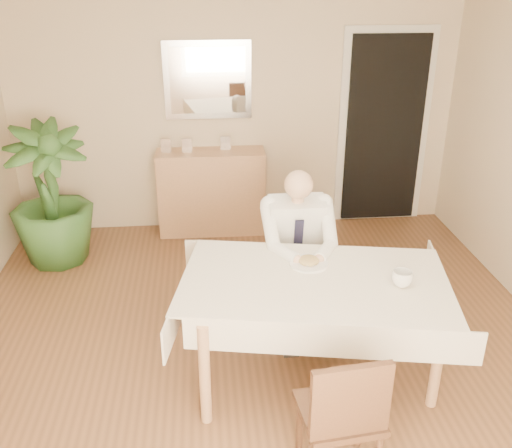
{
  "coord_description": "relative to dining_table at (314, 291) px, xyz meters",
  "views": [
    {
      "loc": [
        -0.35,
        -3.21,
        2.58
      ],
      "look_at": [
        0.0,
        0.35,
        0.95
      ],
      "focal_mm": 40.0,
      "sensor_mm": 36.0,
      "label": 1
    }
  ],
  "objects": [
    {
      "name": "room",
      "position": [
        -0.33,
        0.11,
        0.63
      ],
      "size": [
        5.0,
        5.02,
        2.6
      ],
      "color": "brown",
      "rests_on": "ground"
    },
    {
      "name": "doorway",
      "position": [
        1.22,
        2.57,
        0.33
      ],
      "size": [
        0.96,
        0.07,
        2.1
      ],
      "color": "silver",
      "rests_on": "ground"
    },
    {
      "name": "mirror",
      "position": [
        -0.6,
        2.57,
        0.88
      ],
      "size": [
        0.86,
        0.04,
        0.76
      ],
      "color": "silver",
      "rests_on": "room"
    },
    {
      "name": "dining_table",
      "position": [
        0.0,
        0.0,
        0.0
      ],
      "size": [
        1.9,
        1.33,
        0.75
      ],
      "rotation": [
        0.0,
        0.0,
        -0.19
      ],
      "color": "#B07E53",
      "rests_on": "ground"
    },
    {
      "name": "chair_far",
      "position": [
        0.0,
        0.87,
        -0.2
      ],
      "size": [
        0.41,
        0.41,
        0.84
      ],
      "rotation": [
        0.0,
        0.0,
        -0.04
      ],
      "color": "#3C2514",
      "rests_on": "ground"
    },
    {
      "name": "chair_near",
      "position": [
        -0.01,
        -0.91,
        -0.18
      ],
      "size": [
        0.45,
        0.45,
        0.86
      ],
      "rotation": [
        0.0,
        0.0,
        0.11
      ],
      "color": "#3C2514",
      "rests_on": "ground"
    },
    {
      "name": "seated_man",
      "position": [
        -0.0,
        0.59,
        0.02
      ],
      "size": [
        0.48,
        0.72,
        1.24
      ],
      "color": "white",
      "rests_on": "ground"
    },
    {
      "name": "plate",
      "position": [
        -0.0,
        0.2,
        0.09
      ],
      "size": [
        0.26,
        0.26,
        0.02
      ],
      "primitive_type": "cylinder",
      "color": "white",
      "rests_on": "dining_table"
    },
    {
      "name": "food",
      "position": [
        -0.0,
        0.2,
        0.11
      ],
      "size": [
        0.14,
        0.14,
        0.06
      ],
      "primitive_type": "ellipsoid",
      "color": "olive",
      "rests_on": "dining_table"
    },
    {
      "name": "knife",
      "position": [
        0.04,
        0.14,
        0.11
      ],
      "size": [
        0.01,
        0.13,
        0.01
      ],
      "primitive_type": "cylinder",
      "rotation": [
        1.57,
        0.0,
        0.0
      ],
      "color": "silver",
      "rests_on": "dining_table"
    },
    {
      "name": "fork",
      "position": [
        -0.04,
        0.14,
        0.11
      ],
      "size": [
        0.01,
        0.13,
        0.01
      ],
      "primitive_type": "cylinder",
      "rotation": [
        1.57,
        0.0,
        0.0
      ],
      "color": "silver",
      "rests_on": "dining_table"
    },
    {
      "name": "coffee_mug",
      "position": [
        0.53,
        -0.13,
        0.14
      ],
      "size": [
        0.16,
        0.16,
        0.1
      ],
      "primitive_type": "imported",
      "rotation": [
        0.0,
        0.0,
        -0.27
      ],
      "color": "white",
      "rests_on": "dining_table"
    },
    {
      "name": "sideboard",
      "position": [
        -0.6,
        2.43,
        -0.23
      ],
      "size": [
        1.1,
        0.39,
        0.87
      ],
      "primitive_type": "cube",
      "rotation": [
        0.0,
        0.0,
        -0.02
      ],
      "color": "#B07E53",
      "rests_on": "ground"
    },
    {
      "name": "photo_frame_left",
      "position": [
        -1.04,
        2.44,
        0.27
      ],
      "size": [
        0.1,
        0.02,
        0.14
      ],
      "primitive_type": "cube",
      "color": "silver",
      "rests_on": "sideboard"
    },
    {
      "name": "photo_frame_center",
      "position": [
        -0.83,
        2.43,
        0.27
      ],
      "size": [
        0.1,
        0.02,
        0.14
      ],
      "primitive_type": "cube",
      "color": "silver",
      "rests_on": "sideboard"
    },
    {
      "name": "photo_frame_right",
      "position": [
        -0.45,
        2.48,
        0.27
      ],
      "size": [
        0.1,
        0.02,
        0.14
      ],
      "primitive_type": "cube",
      "color": "silver",
      "rests_on": "sideboard"
    },
    {
      "name": "potted_palm",
      "position": [
        -2.09,
        1.9,
        -0.01
      ],
      "size": [
        0.96,
        0.96,
        1.33
      ],
      "primitive_type": "imported",
      "rotation": [
        0.0,
        0.0,
        0.37
      ],
      "color": "#284E1E",
      "rests_on": "ground"
    }
  ]
}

